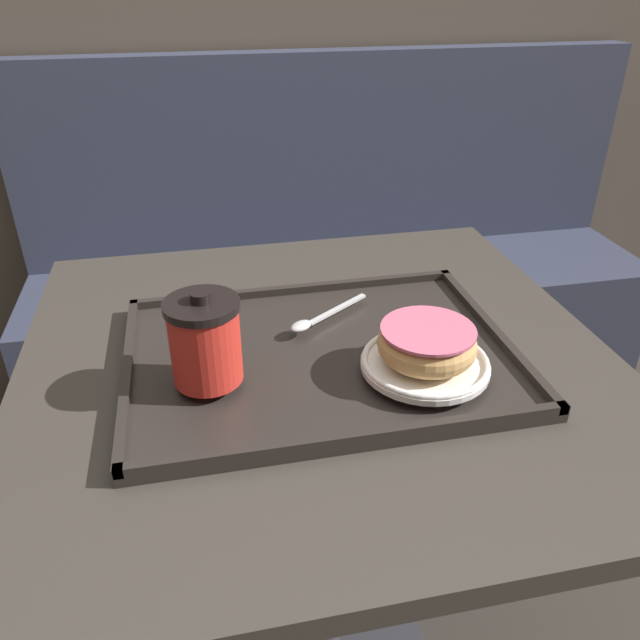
% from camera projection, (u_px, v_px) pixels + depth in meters
% --- Properties ---
extents(booth_bench, '(1.72, 0.44, 1.00)m').
position_uv_depth(booth_bench, '(340.00, 305.00, 1.85)').
color(booth_bench, '#33384C').
rests_on(booth_bench, ground_plane).
extents(cafe_table, '(0.80, 0.78, 0.73)m').
position_uv_depth(cafe_table, '(318.00, 456.00, 0.95)').
color(cafe_table, '#38332D').
rests_on(cafe_table, ground_plane).
extents(serving_tray, '(0.51, 0.37, 0.02)m').
position_uv_depth(serving_tray, '(320.00, 356.00, 0.84)').
color(serving_tray, '#282321').
rests_on(serving_tray, cafe_table).
extents(coffee_cup_front, '(0.09, 0.09, 0.12)m').
position_uv_depth(coffee_cup_front, '(205.00, 340.00, 0.74)').
color(coffee_cup_front, red).
rests_on(coffee_cup_front, serving_tray).
extents(plate_with_chocolate_donut, '(0.16, 0.16, 0.01)m').
position_uv_depth(plate_with_chocolate_donut, '(425.00, 362.00, 0.78)').
color(plate_with_chocolate_donut, white).
rests_on(plate_with_chocolate_donut, serving_tray).
extents(donut_chocolate_glazed, '(0.12, 0.12, 0.04)m').
position_uv_depth(donut_chocolate_glazed, '(427.00, 343.00, 0.77)').
color(donut_chocolate_glazed, tan).
rests_on(donut_chocolate_glazed, plate_with_chocolate_donut).
extents(spoon, '(0.13, 0.10, 0.01)m').
position_uv_depth(spoon, '(313.00, 321.00, 0.88)').
color(spoon, silver).
rests_on(spoon, serving_tray).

